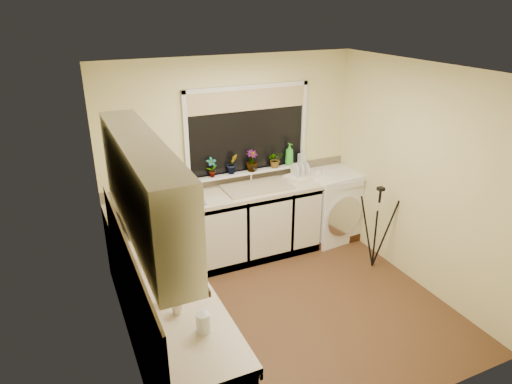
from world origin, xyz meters
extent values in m
plane|color=brown|center=(0.00, 0.00, 0.00)|extent=(3.20, 3.20, 0.00)
plane|color=white|center=(0.00, 0.00, 2.45)|extent=(3.20, 3.20, 0.00)
plane|color=beige|center=(0.00, 1.50, 1.23)|extent=(3.20, 0.00, 3.20)
plane|color=beige|center=(0.00, -1.50, 1.23)|extent=(3.20, 0.00, 3.20)
plane|color=beige|center=(-1.60, 0.00, 1.23)|extent=(0.00, 3.00, 3.00)
plane|color=beige|center=(1.60, 0.00, 1.23)|extent=(0.00, 3.00, 3.00)
cube|color=silver|center=(-0.33, 1.20, 0.43)|extent=(2.55, 0.60, 0.86)
cube|color=silver|center=(-1.30, -0.30, 0.43)|extent=(0.54, 2.40, 0.86)
cube|color=beige|center=(0.00, 1.20, 0.88)|extent=(3.20, 0.60, 0.04)
cube|color=beige|center=(-1.30, -0.30, 0.88)|extent=(0.60, 2.40, 0.04)
cube|color=silver|center=(-1.44, -0.45, 1.80)|extent=(0.28, 1.90, 0.70)
cube|color=beige|center=(-1.59, -0.30, 1.12)|extent=(0.02, 2.40, 0.45)
cube|color=beige|center=(0.00, 1.49, 0.97)|extent=(3.20, 0.02, 0.14)
cube|color=black|center=(0.20, 1.49, 1.55)|extent=(1.50, 0.02, 1.00)
cube|color=tan|center=(0.20, 1.46, 1.92)|extent=(1.50, 0.02, 0.25)
cube|color=white|center=(0.20, 1.43, 1.04)|extent=(1.60, 0.14, 0.03)
cube|color=tan|center=(0.20, 1.20, 0.91)|extent=(0.82, 0.46, 0.03)
cylinder|color=silver|center=(0.20, 1.38, 1.02)|extent=(0.03, 0.03, 0.24)
cube|color=white|center=(1.28, 1.21, 0.47)|extent=(0.71, 0.69, 0.93)
cube|color=#9FA0A7|center=(-0.66, 1.08, 0.91)|extent=(0.31, 0.23, 0.02)
cube|color=#5D7CFF|center=(-0.66, 1.23, 1.02)|extent=(0.30, 0.09, 0.20)
cylinder|color=white|center=(-1.28, 0.04, 1.00)|extent=(0.15, 0.15, 0.20)
cube|color=white|center=(0.83, 1.23, 0.93)|extent=(0.46, 0.40, 0.06)
cylinder|color=silver|center=(-1.23, -1.02, 0.97)|extent=(0.10, 0.10, 0.14)
cylinder|color=white|center=(-1.39, -0.58, 0.96)|extent=(0.09, 0.09, 0.12)
imported|color=white|center=(-1.30, 0.77, 1.05)|extent=(0.43, 0.57, 0.29)
imported|color=#999999|center=(-0.30, 1.41, 1.17)|extent=(0.13, 0.09, 0.25)
imported|color=#999999|center=(-0.03, 1.43, 1.17)|extent=(0.14, 0.12, 0.25)
imported|color=#999999|center=(0.22, 1.41, 1.18)|extent=(0.17, 0.17, 0.27)
imported|color=#999999|center=(0.55, 1.41, 1.16)|extent=(0.21, 0.19, 0.21)
imported|color=green|center=(0.76, 1.43, 1.19)|extent=(0.13, 0.13, 0.28)
imported|color=#999999|center=(0.94, 1.41, 1.14)|extent=(0.09, 0.09, 0.18)
imported|color=white|center=(1.09, 1.24, 0.94)|extent=(0.13, 0.13, 0.09)
imported|color=beige|center=(-1.34, -0.75, 0.94)|extent=(0.11, 0.11, 0.09)
camera|label=1|loc=(-1.95, -3.47, 3.01)|focal=32.02mm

